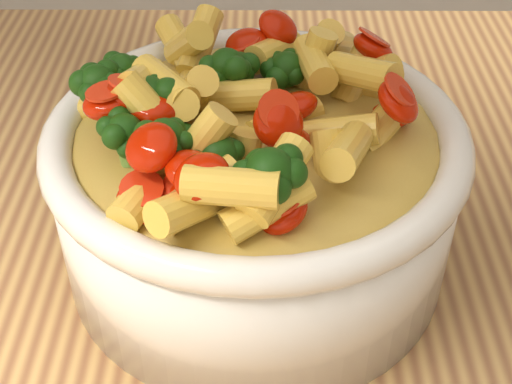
{
  "coord_description": "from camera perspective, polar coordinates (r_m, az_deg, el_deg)",
  "views": [
    {
      "loc": [
        0.01,
        -0.32,
        1.23
      ],
      "look_at": [
        0.01,
        0.03,
        0.95
      ],
      "focal_mm": 50.0,
      "sensor_mm": 36.0,
      "label": 1
    }
  ],
  "objects": [
    {
      "name": "table",
      "position": [
        0.54,
        -0.95,
        -14.74
      ],
      "size": [
        1.2,
        0.8,
        0.9
      ],
      "color": "tan",
      "rests_on": "ground"
    },
    {
      "name": "serving_bowl",
      "position": [
        0.44,
        -0.0,
        0.13
      ],
      "size": [
        0.25,
        0.25,
        0.11
      ],
      "color": "white",
      "rests_on": "table"
    },
    {
      "name": "pasta_salad",
      "position": [
        0.4,
        0.0,
        7.51
      ],
      "size": [
        0.2,
        0.2,
        0.04
      ],
      "color": "#FFC350",
      "rests_on": "serving_bowl"
    }
  ]
}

